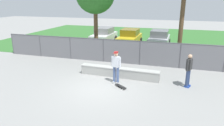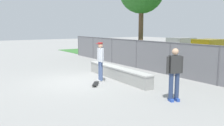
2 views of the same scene
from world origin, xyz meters
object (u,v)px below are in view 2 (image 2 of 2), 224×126
object	(u,v)px
concrete_ledge	(117,73)
car_white	(180,47)
skateboard	(95,84)
car_yellow	(207,50)
bystander	(174,72)
skateboarder	(100,60)

from	to	relation	value
concrete_ledge	car_white	world-z (taller)	car_white
concrete_ledge	car_white	distance (m)	10.49
skateboard	car_yellow	size ratio (longest dim) A/B	0.18
skateboard	concrete_ledge	bearing A→B (deg)	108.08
car_yellow	bystander	xyz separation A→B (m)	(5.22, -9.54, 0.17)
concrete_ledge	skateboard	xyz separation A→B (m)	(0.49, -1.52, -0.23)
car_white	skateboard	bearing A→B (deg)	-66.97
bystander	car_yellow	bearing A→B (deg)	118.66
car_white	skateboarder	bearing A→B (deg)	-67.83
car_white	car_yellow	bearing A→B (deg)	-8.22
car_white	bystander	size ratio (longest dim) A/B	2.33
bystander	skateboarder	bearing A→B (deg)	-170.56
car_white	bystander	bearing A→B (deg)	-50.78
concrete_ledge	bystander	size ratio (longest dim) A/B	2.70
skateboard	bystander	bearing A→B (deg)	18.40
skateboard	bystander	distance (m)	3.72
concrete_ledge	car_yellow	xyz separation A→B (m)	(-1.31, 9.16, 0.54)
skateboarder	bystander	bearing A→B (deg)	9.44
skateboarder	bystander	size ratio (longest dim) A/B	1.01
skateboard	skateboarder	bearing A→B (deg)	128.65
car_white	car_yellow	xyz separation A→B (m)	(2.92, -0.42, 0.00)
skateboarder	car_yellow	size ratio (longest dim) A/B	0.43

